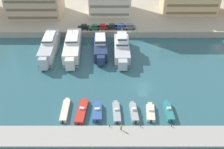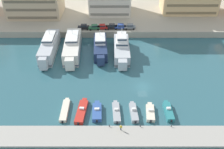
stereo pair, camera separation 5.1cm
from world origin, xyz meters
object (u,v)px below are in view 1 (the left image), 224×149
motorboat_teal_mid_right (168,111)px  car_red_mid_left (101,27)px  yacht_navy_mid_left (100,47)px  motorboat_blue_mid_left (97,112)px  yacht_silver_center_left (121,48)px  car_black_far_left (83,27)px  motorboat_cream_far_left (65,110)px  motorboat_grey_center_left (116,112)px  car_blue_center (120,26)px  yacht_silver_far_left (49,47)px  car_grey_center_right (129,26)px  car_black_center_left (111,26)px  motorboat_grey_center (133,112)px  yacht_ivory_left (72,46)px  pedestrian_near_edge (121,127)px  motorboat_red_left (81,111)px  motorboat_cream_center_right (150,112)px

motorboat_teal_mid_right → car_red_mid_left: (-17.11, 40.23, 2.74)m
yacht_navy_mid_left → motorboat_blue_mid_left: yacht_navy_mid_left is taller
yacht_silver_center_left → car_black_far_left: bearing=134.3°
motorboat_cream_far_left → motorboat_grey_center_left: bearing=-2.6°
car_red_mid_left → car_blue_center: (6.68, 0.32, 0.00)m
yacht_silver_far_left → motorboat_teal_mid_right: bearing=-39.0°
car_black_far_left → car_grey_center_right: (16.81, 0.24, 0.00)m
car_red_mid_left → car_black_center_left: (3.56, 0.30, 0.00)m
car_black_center_left → car_red_mid_left: bearing=-175.1°
motorboat_grey_center → car_black_center_left: (-5.22, 40.86, 2.75)m
yacht_ivory_left → car_red_mid_left: 15.50m
yacht_ivory_left → motorboat_teal_mid_right: (26.29, -27.78, -1.75)m
car_black_far_left → pedestrian_near_edge: car_black_far_left is taller
yacht_navy_mid_left → motorboat_cream_far_left: size_ratio=2.08×
motorboat_red_left → pedestrian_near_edge: bearing=-32.3°
yacht_navy_mid_left → pedestrian_near_edge: bearing=-80.4°
motorboat_blue_mid_left → motorboat_grey_center: 8.74m
motorboat_red_left → car_grey_center_right: bearing=71.2°
motorboat_blue_mid_left → motorboat_cream_center_right: bearing=-1.0°
yacht_silver_far_left → yacht_ivory_left: bearing=3.8°
yacht_silver_far_left → pedestrian_near_edge: 39.82m
yacht_silver_center_left → motorboat_blue_mid_left: yacht_silver_center_left is taller
car_grey_center_right → pedestrian_near_edge: (-4.58, -46.24, -1.78)m
motorboat_grey_center_left → motorboat_blue_mid_left: bearing=-179.5°
motorboat_cream_far_left → car_red_mid_left: car_red_mid_left is taller
motorboat_grey_center_left → car_black_far_left: size_ratio=1.78×
motorboat_blue_mid_left → motorboat_teal_mid_right: (17.06, 0.06, 0.02)m
car_blue_center → car_grey_center_right: bearing=-1.6°
yacht_silver_far_left → motorboat_red_left: bearing=-64.6°
motorboat_red_left → car_grey_center_right: car_grey_center_right is taller
car_black_center_left → car_grey_center_right: (6.59, -0.08, 0.00)m
car_red_mid_left → motorboat_cream_far_left: bearing=-101.0°
yacht_silver_center_left → motorboat_grey_center_left: yacht_silver_center_left is taller
yacht_navy_mid_left → car_red_mid_left: (0.15, 12.33, 1.22)m
motorboat_blue_mid_left → motorboat_grey_center_left: size_ratio=0.91×
yacht_ivory_left → yacht_silver_center_left: (15.91, -1.28, 0.05)m
car_blue_center → motorboat_blue_mid_left: bearing=-99.3°
motorboat_blue_mid_left → motorboat_grey_center_left: bearing=0.5°
car_black_center_left → car_blue_center: size_ratio=1.02×
yacht_ivory_left → motorboat_blue_mid_left: (9.23, -27.84, -1.77)m
yacht_ivory_left → motorboat_cream_far_left: 27.33m
yacht_silver_far_left → car_black_far_left: 16.32m
yacht_silver_center_left → motorboat_cream_center_right: (6.02, -26.77, -1.89)m
motorboat_grey_center → pedestrian_near_edge: 6.40m
yacht_silver_center_left → motorboat_teal_mid_right: 28.52m
yacht_navy_mid_left → car_black_center_left: yacht_navy_mid_left is taller
yacht_silver_far_left → motorboat_red_left: 30.23m
yacht_silver_far_left → motorboat_grey_center_left: size_ratio=2.74×
yacht_ivory_left → car_grey_center_right: size_ratio=5.20×
motorboat_grey_center_left → car_black_far_left: (-11.32, 40.23, 2.91)m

